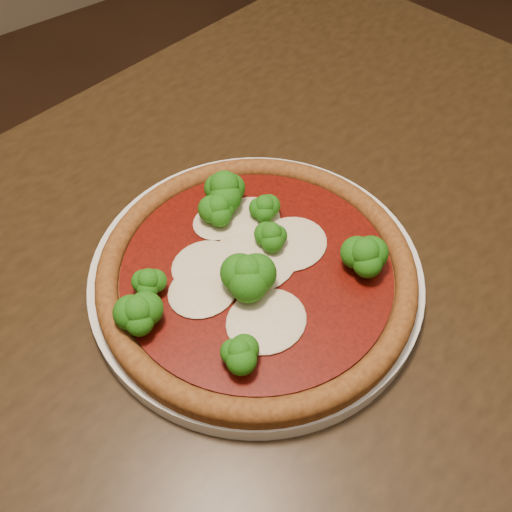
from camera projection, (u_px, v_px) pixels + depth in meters
floor at (288, 480)px, 1.18m from camera, size 4.00×4.00×0.00m
dining_table at (192, 354)px, 0.63m from camera, size 1.37×0.90×0.75m
plate at (256, 275)px, 0.56m from camera, size 0.33×0.33×0.02m
pizza at (254, 268)px, 0.54m from camera, size 0.30×0.30×0.06m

